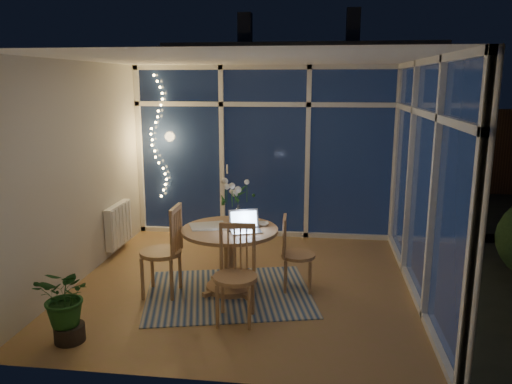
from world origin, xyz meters
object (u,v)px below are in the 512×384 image
chair_front (235,275)px  flower_vase (238,212)px  laptop (246,221)px  potted_plant (67,303)px  chair_right (298,253)px  dining_table (230,260)px  chair_left (161,250)px

chair_front → flower_vase: (-0.14, 1.08, 0.35)m
laptop → flower_vase: size_ratio=1.58×
potted_plant → chair_right: bearing=35.3°
dining_table → laptop: 0.54m
chair_left → potted_plant: chair_left is taller
chair_right → chair_front: 1.05m
chair_front → chair_right: bearing=54.7°
laptop → flower_vase: bearing=89.9°
chair_front → chair_left: bearing=148.3°
chair_front → potted_plant: bearing=-160.0°
potted_plant → chair_front: bearing=21.6°
dining_table → chair_right: (0.77, 0.12, 0.07)m
dining_table → flower_vase: bearing=81.8°
chair_right → laptop: 0.74m
flower_vase → potted_plant: 2.17m
potted_plant → dining_table: bearing=46.2°
chair_front → flower_vase: size_ratio=4.73×
chair_left → flower_vase: bearing=124.0°
chair_right → chair_left: bearing=100.1°
chair_right → laptop: laptop is taller
chair_right → potted_plant: 2.51m
chair_front → laptop: bearing=87.5°
chair_front → potted_plant: (-1.46, -0.58, -0.12)m
chair_right → chair_front: size_ratio=0.89×
chair_left → laptop: (0.95, 0.11, 0.34)m
dining_table → flower_vase: flower_vase is taller
chair_left → chair_front: bearing=59.9°
flower_vase → dining_table: bearing=-98.2°
chair_right → flower_vase: 0.85m
chair_right → laptop: size_ratio=2.66×
laptop → potted_plant: size_ratio=0.44×
chair_left → chair_front: size_ratio=1.06×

